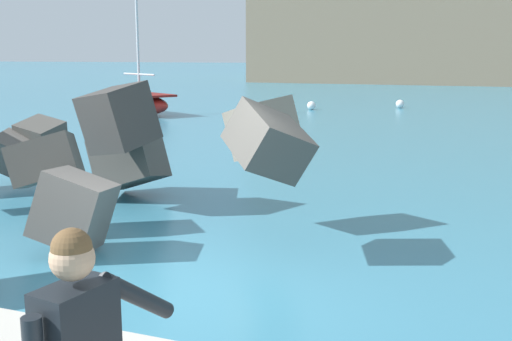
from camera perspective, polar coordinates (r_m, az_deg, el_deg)
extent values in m
plane|color=teal|center=(7.82, -7.65, -10.33)|extent=(400.00, 400.00, 0.00)
cube|color=#605B56|center=(8.96, -16.55, -3.47)|extent=(1.24, 1.06, 1.21)
cube|color=#4C4944|center=(8.27, 1.16, 2.74)|extent=(1.42, 1.28, 1.19)
cube|color=#4C4944|center=(10.10, -18.98, 0.91)|extent=(1.40, 1.25, 1.01)
cube|color=#605B56|center=(14.42, -21.78, 1.52)|extent=(0.93, 0.91, 1.07)
cube|color=gray|center=(9.73, 0.60, 3.88)|extent=(1.39, 1.23, 1.11)
cube|color=#4C4944|center=(12.36, -11.63, 1.05)|extent=(1.53, 1.45, 1.47)
cube|color=#4C4944|center=(14.67, -19.26, 2.38)|extent=(1.06, 1.08, 1.29)
cube|color=#3D3A38|center=(11.17, -12.64, 4.76)|extent=(1.32, 1.32, 1.34)
sphere|color=tan|center=(2.97, -16.69, -7.84)|extent=(0.21, 0.21, 0.21)
sphere|color=brown|center=(2.96, -16.74, -6.92)|extent=(0.19, 0.19, 0.19)
cylinder|color=black|center=(3.30, -10.92, -11.41)|extent=(0.17, 0.53, 0.41)
ellipsoid|color=maroon|center=(29.80, -11.06, 6.09)|extent=(5.20, 4.15, 1.00)
cube|color=maroon|center=(29.77, -11.09, 6.97)|extent=(4.78, 3.81, 0.10)
cylinder|color=silver|center=(29.41, -10.96, 12.65)|extent=(0.12, 0.12, 5.78)
cylinder|color=silver|center=(29.40, -10.82, 8.77)|extent=(2.56, 1.52, 0.08)
sphere|color=silver|center=(33.70, 13.22, 6.04)|extent=(0.44, 0.44, 0.44)
sphere|color=silver|center=(31.88, 5.16, 6.02)|extent=(0.44, 0.44, 0.44)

